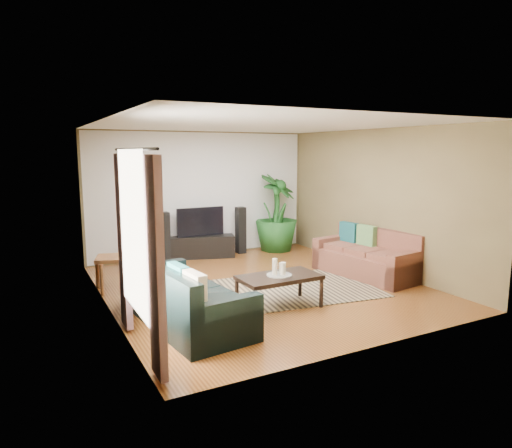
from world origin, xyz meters
TOP-DOWN VIEW (x-y plane):
  - floor at (0.00, 0.00)m, footprint 5.50×5.50m
  - ceiling at (0.00, 0.00)m, footprint 5.50×5.50m
  - wall_back at (0.00, 2.75)m, footprint 5.00×0.00m
  - wall_front at (0.00, -2.75)m, footprint 5.00×0.00m
  - wall_left at (-2.50, 0.00)m, footprint 0.00×5.50m
  - wall_right at (2.50, 0.00)m, footprint 0.00×5.50m
  - backwall_panel at (0.00, 2.74)m, footprint 4.90×0.00m
  - window_pane at (-2.48, -1.60)m, footprint 0.00×1.80m
  - curtain_near at (-2.43, -2.35)m, footprint 0.08×0.35m
  - curtain_far at (-2.43, -0.85)m, footprint 0.08×0.35m
  - curtain_rod at (-2.43, -1.60)m, footprint 0.03×1.90m
  - sofa_left at (-1.68, -0.95)m, footprint 1.24×2.37m
  - sofa_right at (2.03, -0.29)m, footprint 1.14×2.05m
  - area_rug at (0.41, -0.36)m, footprint 2.90×2.24m
  - coffee_table at (-0.27, -1.04)m, footprint 1.20×0.67m
  - candle_tray at (-0.27, -1.04)m, footprint 0.37×0.37m
  - candle_tall at (-0.33, -1.01)m, footprint 0.08×0.08m
  - candle_mid at (-0.23, -1.08)m, footprint 0.08×0.08m
  - candle_short at (-0.20, -0.98)m, footprint 0.08×0.08m
  - tv_stand at (-0.14, 2.50)m, footprint 1.49×0.81m
  - television at (-0.14, 2.50)m, footprint 1.05×0.06m
  - speaker_left at (-0.93, 2.50)m, footprint 0.19×0.21m
  - speaker_right at (0.82, 2.50)m, footprint 0.19×0.21m
  - potted_plant at (1.67, 2.37)m, footprint 1.37×1.37m
  - plant_pot at (1.67, 2.37)m, footprint 0.32×0.32m
  - pedestal at (-1.36, 2.18)m, footprint 0.40×0.40m
  - vase at (-1.36, 2.18)m, footprint 0.35×0.35m
  - side_table at (-2.25, 0.99)m, footprint 0.66×0.66m

SIDE VIEW (x-z plane):
  - floor at x=0.00m, z-range 0.00..0.00m
  - area_rug at x=0.41m, z-range 0.00..0.01m
  - plant_pot at x=1.67m, z-range 0.00..0.25m
  - pedestal at x=-1.36m, z-range 0.00..0.39m
  - tv_stand at x=-0.14m, z-range 0.00..0.48m
  - coffee_table at x=-0.27m, z-range 0.00..0.49m
  - side_table at x=-2.25m, z-range 0.00..0.56m
  - sofa_left at x=-1.68m, z-range 0.00..0.85m
  - sofa_right at x=2.03m, z-range 0.00..0.85m
  - candle_tray at x=-0.27m, z-range 0.49..0.50m
  - speaker_left at x=-0.93m, z-range 0.00..1.04m
  - speaker_right at x=0.82m, z-range 0.00..1.04m
  - vase at x=-1.36m, z-range 0.32..0.81m
  - candle_short at x=-0.20m, z-range 0.50..0.65m
  - candle_mid at x=-0.23m, z-range 0.50..0.68m
  - candle_tall at x=-0.33m, z-range 0.50..0.74m
  - television at x=-0.14m, z-range 0.48..1.09m
  - potted_plant at x=1.67m, z-range 0.00..1.75m
  - curtain_near at x=-2.43m, z-range 0.05..2.25m
  - curtain_far at x=-2.43m, z-range 0.05..2.25m
  - wall_left at x=-2.50m, z-range -1.40..4.10m
  - wall_right at x=2.50m, z-range -1.40..4.10m
  - wall_back at x=0.00m, z-range -1.15..3.85m
  - wall_front at x=0.00m, z-range -1.15..3.85m
  - backwall_panel at x=0.00m, z-range -1.10..3.80m
  - window_pane at x=-2.48m, z-range 0.50..2.30m
  - curtain_rod at x=-2.43m, z-range 2.28..2.31m
  - ceiling at x=0.00m, z-range 2.70..2.70m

